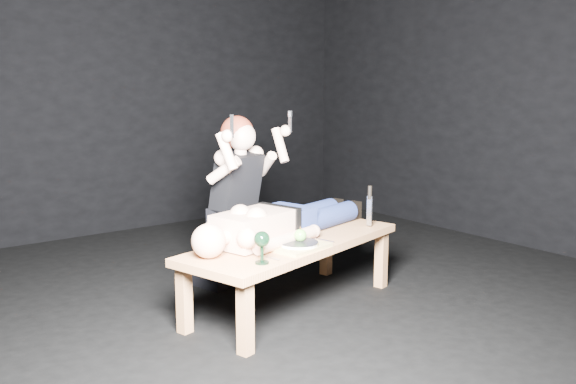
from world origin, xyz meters
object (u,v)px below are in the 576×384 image
at_px(kneeling_woman, 229,201).
at_px(goblet, 262,247).
at_px(carving_knife, 370,206).
at_px(table, 293,274).
at_px(lying_man, 284,217).
at_px(serving_tray, 299,247).

height_order(kneeling_woman, goblet, kneeling_woman).
bearing_deg(carving_knife, goblet, 179.82).
bearing_deg(carving_knife, table, 162.07).
xyz_separation_m(table, kneeling_woman, (-0.12, 0.57, 0.40)).
bearing_deg(goblet, lying_man, 41.99).
relative_size(table, kneeling_woman, 1.27).
bearing_deg(kneeling_woman, goblet, -123.03).
relative_size(kneeling_woman, carving_knife, 4.34).
distance_m(kneeling_woman, serving_tray, 0.78).
distance_m(serving_tray, carving_knife, 0.76).
xyz_separation_m(serving_tray, goblet, (-0.36, -0.12, 0.08)).
bearing_deg(table, lying_man, 66.76).
relative_size(table, lying_man, 1.05).
height_order(lying_man, carving_knife, carving_knife).
xyz_separation_m(kneeling_woman, goblet, (-0.34, -0.89, -0.08)).
bearing_deg(kneeling_woman, carving_knife, -51.07).
relative_size(table, goblet, 8.65).
xyz_separation_m(serving_tray, carving_knife, (0.74, 0.15, 0.13)).
bearing_deg(carving_knife, lying_man, 151.54).
relative_size(lying_man, kneeling_woman, 1.21).
relative_size(table, carving_knife, 5.49).
distance_m(lying_man, goblet, 0.64).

